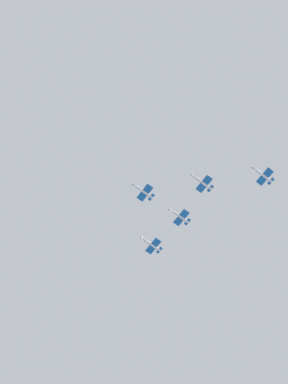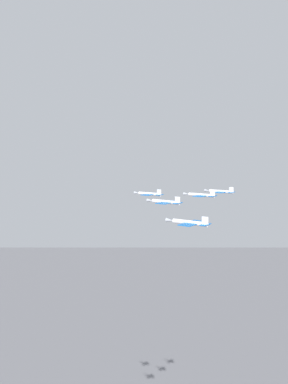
% 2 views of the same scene
% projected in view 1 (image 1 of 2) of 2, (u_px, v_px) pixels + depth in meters
% --- Properties ---
extents(jet_lead, '(8.61, 11.89, 2.49)m').
position_uv_depth(jet_lead, '(144.00, 192.00, 225.01)').
color(jet_lead, white).
extents(jet_port_inner, '(8.61, 11.89, 2.49)m').
position_uv_depth(jet_port_inner, '(203.00, 183.00, 224.32)').
color(jet_port_inner, white).
extents(jet_starboard_inner, '(8.61, 11.89, 2.49)m').
position_uv_depth(jet_starboard_inner, '(152.00, 245.00, 234.14)').
color(jet_starboard_inner, white).
extents(jet_port_outer, '(8.61, 11.89, 2.49)m').
position_uv_depth(jet_port_outer, '(180.00, 217.00, 230.08)').
color(jet_port_outer, white).
extents(jet_starboard_outer, '(8.61, 11.89, 2.49)m').
position_uv_depth(jet_starboard_outer, '(263.00, 176.00, 221.58)').
color(jet_starboard_outer, white).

